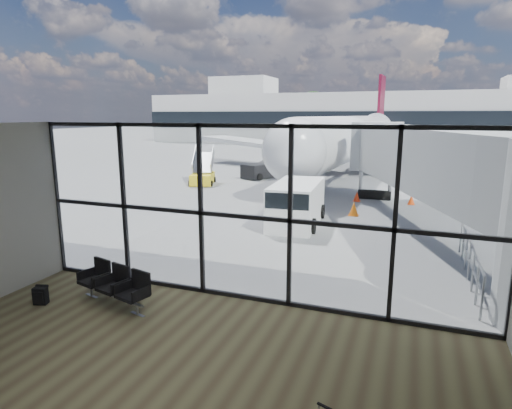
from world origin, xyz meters
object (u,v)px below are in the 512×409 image
Objects in this scene: airliner at (353,138)px; belt_loader at (263,169)px; backpack at (40,296)px; seating_row at (116,283)px; mobile_stairs at (203,177)px; service_van at (296,203)px.

airliner is 9.25m from belt_loader.
backpack is at bearing -61.80° from belt_loader.
seating_row is 0.70× the size of mobile_stairs.
belt_loader is (-3.92, 22.08, 0.08)m from seating_row.
belt_loader is at bearing 114.95° from seating_row.
airliner is at bearing 73.55° from belt_loader.
backpack is at bearing -142.77° from seating_row.
seating_row is 1.94m from backpack.
mobile_stairs is at bearing 125.77° from seating_row.
service_van is 14.18m from belt_loader.
backpack is 0.15× the size of mobile_stairs.
mobile_stairs is (-5.01, 18.50, 0.26)m from backpack.
service_van is at bearing -41.79° from belt_loader.
belt_loader is 1.34× the size of mobile_stairs.
backpack is 30.10m from airliner.
service_van reaches higher than backpack.
airliner is 8.19× the size of belt_loader.
mobile_stairs reaches higher than service_van.
airliner is 8.13× the size of service_van.
seating_row is 22.43m from belt_loader.
airliner reaches higher than backpack.
seating_row reaches higher than backpack.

